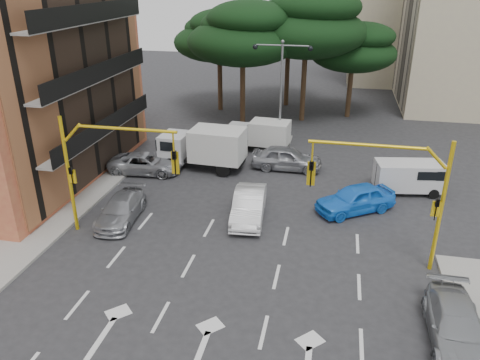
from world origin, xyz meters
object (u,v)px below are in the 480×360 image
object	(u,v)px
car_blue_compact	(355,199)
car_silver_cross_a	(145,163)
box_truck_a	(203,148)
van_white	(409,177)
car_silver_parked	(456,327)
signal_mast_right	(399,186)
car_white_hatch	(249,205)
signal_mast_left	(101,162)
car_silver_wagon	(121,210)
street_lamp_center	(281,77)
box_truck_b	(259,136)
car_silver_cross_b	(287,158)

from	to	relation	value
car_blue_compact	car_silver_cross_a	xyz separation A→B (m)	(-13.38, 2.77, -0.10)
car_silver_cross_a	box_truck_a	bearing A→B (deg)	-71.60
van_white	box_truck_a	size ratio (longest dim) A/B	0.68
box_truck_a	car_silver_parked	bearing A→B (deg)	-132.79
car_blue_compact	box_truck_a	distance (m)	10.80
signal_mast_right	car_white_hatch	xyz separation A→B (m)	(-6.99, 3.00, -3.13)
box_truck_a	signal_mast_left	bearing A→B (deg)	169.66
car_white_hatch	signal_mast_right	bearing A→B (deg)	-28.42
signal_mast_left	van_white	world-z (taller)	signal_mast_left
signal_mast_right	car_white_hatch	distance (m)	8.23
car_blue_compact	box_truck_a	xyz separation A→B (m)	(-9.88, 4.32, 0.65)
car_silver_wagon	van_white	size ratio (longest dim) A/B	1.12
car_silver_wagon	car_silver_cross_a	distance (m)	6.50
car_white_hatch	car_silver_parked	world-z (taller)	car_white_hatch
signal_mast_left	box_truck_a	world-z (taller)	signal_mast_left
car_silver_parked	box_truck_a	distance (m)	19.15
signal_mast_right	street_lamp_center	bearing A→B (deg)	115.91
car_white_hatch	car_blue_compact	world-z (taller)	car_blue_compact
street_lamp_center	box_truck_b	bearing A→B (deg)	-161.12
car_blue_compact	box_truck_a	bearing A→B (deg)	-147.40
car_silver_wagon	van_white	bearing A→B (deg)	18.88
car_silver_cross_b	box_truck_b	xyz separation A→B (m)	(-2.46, 3.24, 0.35)
car_white_hatch	car_silver_wagon	distance (m)	6.77
signal_mast_right	car_silver_cross_b	bearing A→B (deg)	119.48
signal_mast_left	car_blue_compact	xyz separation A→B (m)	(12.18, 4.97, -3.12)
car_silver_parked	box_truck_b	xyz separation A→B (m)	(-10.16, 18.07, 0.47)
car_silver_wagon	van_white	world-z (taller)	van_white
signal_mast_left	street_lamp_center	distance (m)	15.65
car_white_hatch	car_silver_parked	size ratio (longest dim) A/B	1.00
signal_mast_right	car_blue_compact	distance (m)	6.04
signal_mast_right	car_white_hatch	size ratio (longest dim) A/B	1.31
street_lamp_center	car_silver_parked	xyz separation A→B (m)	(8.70, -18.57, -4.76)
car_white_hatch	car_silver_wagon	size ratio (longest dim) A/B	1.04
box_truck_a	box_truck_b	distance (m)	5.21
signal_mast_left	car_silver_parked	xyz separation A→B (m)	(15.50, -4.56, -3.22)
car_silver_cross_b	van_white	world-z (taller)	van_white
van_white	signal_mast_right	bearing A→B (deg)	-21.46
car_silver_cross_a	car_silver_parked	bearing A→B (deg)	-131.89
car_silver_cross_a	box_truck_a	world-z (taller)	box_truck_a
street_lamp_center	car_silver_cross_a	size ratio (longest dim) A/B	1.64
street_lamp_center	car_white_hatch	distance (m)	11.96
car_silver_cross_b	car_silver_parked	xyz separation A→B (m)	(7.70, -14.83, -0.13)
van_white	car_blue_compact	bearing A→B (deg)	-54.37
street_lamp_center	car_silver_cross_a	world-z (taller)	street_lamp_center
car_blue_compact	car_white_hatch	bearing A→B (deg)	-104.32
signal_mast_right	street_lamp_center	world-z (taller)	street_lamp_center
car_silver_cross_a	box_truck_a	xyz separation A→B (m)	(3.50, 1.55, 0.75)
car_silver_cross_a	car_silver_cross_b	size ratio (longest dim) A/B	1.02
car_blue_compact	van_white	bearing A→B (deg)	101.54
signal_mast_left	car_silver_cross_a	bearing A→B (deg)	98.78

